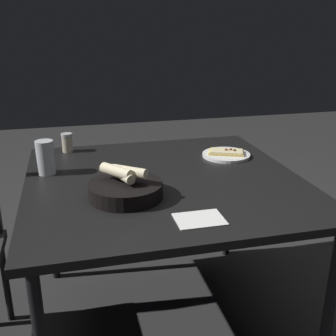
{
  "coord_description": "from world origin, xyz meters",
  "views": [
    {
      "loc": [
        -0.36,
        -1.55,
        1.34
      ],
      "look_at": [
        0.04,
        0.07,
        0.74
      ],
      "focal_mm": 44.05,
      "sensor_mm": 36.0,
      "label": 1
    }
  ],
  "objects_px": {
    "beer_glass": "(46,159)",
    "pepper_shaker": "(67,144)",
    "bread_basket": "(126,188)",
    "dining_table": "(164,190)",
    "pizza_plate": "(226,154)"
  },
  "relations": [
    {
      "from": "beer_glass",
      "to": "pepper_shaker",
      "type": "distance_m",
      "value": 0.31
    },
    {
      "from": "bread_basket",
      "to": "beer_glass",
      "type": "distance_m",
      "value": 0.44
    },
    {
      "from": "beer_glass",
      "to": "dining_table",
      "type": "bearing_deg",
      "value": -20.0
    },
    {
      "from": "pizza_plate",
      "to": "pepper_shaker",
      "type": "height_order",
      "value": "pepper_shaker"
    },
    {
      "from": "bread_basket",
      "to": "beer_glass",
      "type": "xyz_separation_m",
      "value": [
        -0.29,
        0.33,
        0.03
      ]
    },
    {
      "from": "bread_basket",
      "to": "pepper_shaker",
      "type": "xyz_separation_m",
      "value": [
        -0.2,
        0.63,
        0.0
      ]
    },
    {
      "from": "dining_table",
      "to": "pizza_plate",
      "type": "xyz_separation_m",
      "value": [
        0.36,
        0.21,
        0.06
      ]
    },
    {
      "from": "beer_glass",
      "to": "pepper_shaker",
      "type": "height_order",
      "value": "beer_glass"
    },
    {
      "from": "bread_basket",
      "to": "pepper_shaker",
      "type": "relative_size",
      "value": 2.95
    },
    {
      "from": "dining_table",
      "to": "pizza_plate",
      "type": "distance_m",
      "value": 0.42
    },
    {
      "from": "beer_glass",
      "to": "bread_basket",
      "type": "bearing_deg",
      "value": -48.42
    },
    {
      "from": "bread_basket",
      "to": "pizza_plate",
      "type": "bearing_deg",
      "value": 34.4
    },
    {
      "from": "beer_glass",
      "to": "pizza_plate",
      "type": "bearing_deg",
      "value": 2.76
    },
    {
      "from": "dining_table",
      "to": "pepper_shaker",
      "type": "xyz_separation_m",
      "value": [
        -0.38,
        0.47,
        0.1
      ]
    },
    {
      "from": "beer_glass",
      "to": "pepper_shaker",
      "type": "xyz_separation_m",
      "value": [
        0.09,
        0.3,
        -0.02
      ]
    }
  ]
}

